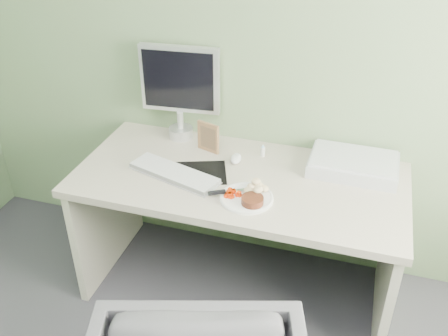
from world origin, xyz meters
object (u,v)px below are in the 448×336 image
(monitor, at_px, (180,87))
(scanner, at_px, (353,165))
(plate, at_px, (247,198))
(desk, at_px, (238,207))

(monitor, bearing_deg, scanner, -11.07)
(plate, height_order, monitor, monitor)
(desk, relative_size, plate, 6.58)
(desk, xyz_separation_m, monitor, (-0.42, 0.31, 0.47))
(plate, distance_m, scanner, 0.59)
(scanner, height_order, monitor, monitor)
(scanner, distance_m, monitor, 0.98)
(desk, bearing_deg, plate, -64.42)
(monitor, bearing_deg, plate, -49.30)
(plate, relative_size, scanner, 0.57)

